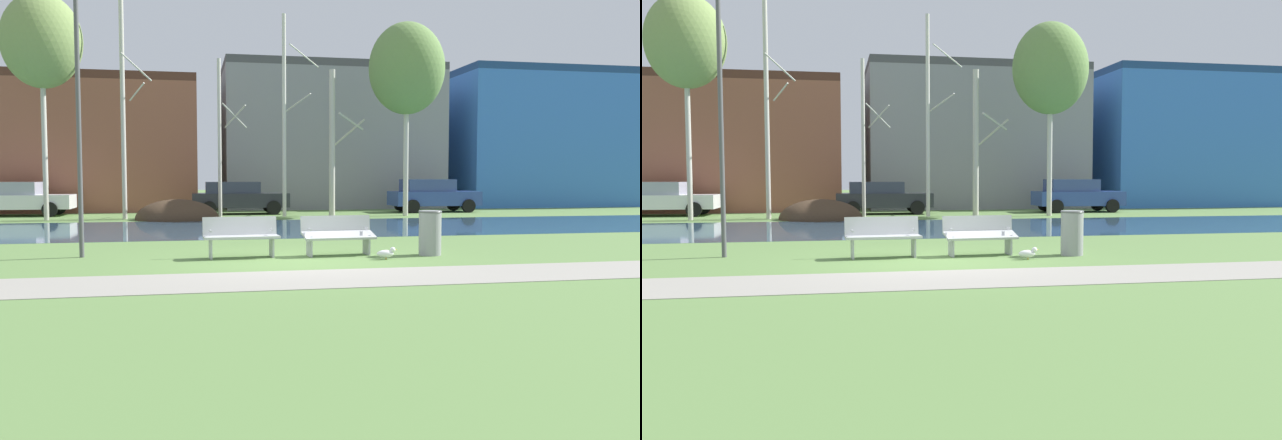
# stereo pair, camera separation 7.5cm
# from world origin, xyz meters

# --- Properties ---
(ground_plane) EXTENTS (120.00, 120.00, 0.00)m
(ground_plane) POSITION_xyz_m (0.00, 10.00, 0.00)
(ground_plane) COLOR #5B7F42
(paved_path_strip) EXTENTS (60.00, 2.00, 0.01)m
(paved_path_strip) POSITION_xyz_m (0.00, -2.37, 0.01)
(paved_path_strip) COLOR gray
(paved_path_strip) RESTS_ON ground
(river_band) EXTENTS (80.00, 7.77, 0.01)m
(river_band) POSITION_xyz_m (0.00, 8.67, 0.00)
(river_band) COLOR #33516B
(river_band) RESTS_ON ground
(soil_mound) EXTENTS (3.34, 3.26, 1.62)m
(soil_mound) POSITION_xyz_m (-2.64, 13.78, 0.00)
(soil_mound) COLOR #423021
(soil_mound) RESTS_ON ground
(bench_left) EXTENTS (1.63, 0.66, 0.87)m
(bench_left) POSITION_xyz_m (-1.07, 0.81, 0.47)
(bench_left) COLOR #B2B5B7
(bench_left) RESTS_ON ground
(bench_right) EXTENTS (1.63, 0.66, 0.87)m
(bench_right) POSITION_xyz_m (1.06, 0.81, 0.47)
(bench_right) COLOR #B2B5B7
(bench_right) RESTS_ON ground
(trash_bin) EXTENTS (0.52, 0.52, 0.99)m
(trash_bin) POSITION_xyz_m (3.06, 0.44, 0.51)
(trash_bin) COLOR gray
(trash_bin) RESTS_ON ground
(seagull) EXTENTS (0.44, 0.16, 0.26)m
(seagull) POSITION_xyz_m (1.89, -0.10, 0.13)
(seagull) COLOR white
(seagull) RESTS_ON ground
(streetlamp) EXTENTS (0.32, 0.32, 5.88)m
(streetlamp) POSITION_xyz_m (-4.43, 1.52, 3.87)
(streetlamp) COLOR #4C4C51
(streetlamp) RESTS_ON ground
(birch_far_left) EXTENTS (3.06, 3.06, 8.97)m
(birch_far_left) POSITION_xyz_m (-7.71, 14.19, 6.97)
(birch_far_left) COLOR #BCB7A8
(birch_far_left) RESTS_ON ground
(birch_left) EXTENTS (1.26, 2.02, 8.78)m
(birch_left) POSITION_xyz_m (-4.70, 14.21, 4.44)
(birch_left) COLOR #BCB7A8
(birch_left) RESTS_ON ground
(birch_center_left) EXTENTS (1.24, 2.26, 6.71)m
(birch_center_left) POSITION_xyz_m (-0.83, 15.09, 3.41)
(birch_center_left) COLOR beige
(birch_center_left) RESTS_ON ground
(birch_center) EXTENTS (1.58, 2.63, 8.61)m
(birch_center) POSITION_xyz_m (1.91, 14.72, 4.39)
(birch_center) COLOR beige
(birch_center) RESTS_ON ground
(birch_center_right) EXTENTS (1.60, 2.83, 6.39)m
(birch_center_right) POSITION_xyz_m (4.08, 14.94, 3.24)
(birch_center_right) COLOR #BCB7A8
(birch_center_right) RESTS_ON ground
(birch_right) EXTENTS (3.31, 3.31, 8.41)m
(birch_right) POSITION_xyz_m (7.19, 14.28, 6.40)
(birch_right) COLOR beige
(birch_right) RESTS_ON ground
(parked_van_nearest_white) EXTENTS (4.68, 2.10, 1.49)m
(parked_van_nearest_white) POSITION_xyz_m (-9.65, 17.24, 0.79)
(parked_van_nearest_white) COLOR silver
(parked_van_nearest_white) RESTS_ON ground
(parked_sedan_second_dark) EXTENTS (4.37, 2.08, 1.48)m
(parked_sedan_second_dark) POSITION_xyz_m (0.05, 16.97, 0.78)
(parked_sedan_second_dark) COLOR #282B30
(parked_sedan_second_dark) RESTS_ON ground
(parked_hatch_third_blue) EXTENTS (4.24, 2.09, 1.59)m
(parked_hatch_third_blue) POSITION_xyz_m (9.45, 16.92, 0.83)
(parked_hatch_third_blue) COLOR #2D4793
(parked_hatch_third_blue) RESTS_ON ground
(building_brick_low) EXTENTS (12.37, 9.50, 6.68)m
(building_brick_low) POSITION_xyz_m (-7.94, 23.61, 3.34)
(building_brick_low) COLOR brown
(building_brick_low) RESTS_ON ground
(building_grey_warehouse) EXTENTS (11.74, 9.60, 7.77)m
(building_grey_warehouse) POSITION_xyz_m (5.56, 24.53, 3.89)
(building_grey_warehouse) COLOR gray
(building_grey_warehouse) RESTS_ON ground
(building_blue_store) EXTENTS (13.33, 9.41, 7.84)m
(building_blue_store) POSITION_xyz_m (19.54, 24.05, 3.92)
(building_blue_store) COLOR #3870C6
(building_blue_store) RESTS_ON ground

